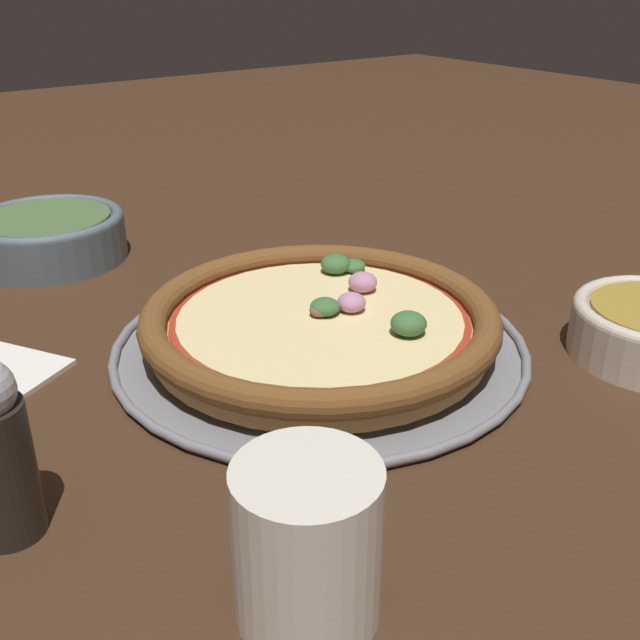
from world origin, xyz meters
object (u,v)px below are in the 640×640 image
object	(u,v)px
pizza_tray	(320,345)
pizza	(321,321)
bowl_far	(48,234)
drinking_cup	(307,544)

from	to	relation	value
pizza_tray	pizza	distance (m)	0.02
bowl_far	drinking_cup	bearing A→B (deg)	-95.86
bowl_far	pizza	bearing A→B (deg)	-71.93
pizza	drinking_cup	world-z (taller)	drinking_cup
pizza	drinking_cup	size ratio (longest dim) A/B	3.42
bowl_far	drinking_cup	world-z (taller)	drinking_cup
pizza_tray	bowl_far	world-z (taller)	bowl_far
pizza_tray	bowl_far	bearing A→B (deg)	107.95
pizza_tray	drinking_cup	distance (m)	0.27
pizza	bowl_far	xyz separation A→B (m)	(-0.11, 0.34, 0.00)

